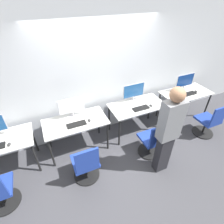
{
  "coord_description": "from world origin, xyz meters",
  "views": [
    {
      "loc": [
        -1.13,
        -2.41,
        2.93
      ],
      "look_at": [
        0.0,
        0.13,
        0.9
      ],
      "focal_mm": 28.0,
      "sensor_mm": 36.0,
      "label": 1
    }
  ],
  "objects_px": {
    "monitor_right": "(134,92)",
    "office_chair_far_right": "(209,123)",
    "office_chair_left": "(86,165)",
    "mouse_right": "(151,105)",
    "keyboard_far_right": "(189,94)",
    "keyboard_left": "(77,124)",
    "monitor_left": "(72,107)",
    "mouse_far_left": "(9,144)",
    "keyboard_right": "(141,108)",
    "person_right": "(168,130)",
    "mouse_left": "(89,120)",
    "monitor_far_right": "(185,82)",
    "mouse_far_right": "(196,91)",
    "office_chair_right": "(152,142)"
  },
  "relations": [
    {
      "from": "mouse_far_left",
      "to": "keyboard_right",
      "type": "relative_size",
      "value": 0.24
    },
    {
      "from": "monitor_far_right",
      "to": "office_chair_far_right",
      "type": "height_order",
      "value": "monitor_far_right"
    },
    {
      "from": "office_chair_right",
      "to": "monitor_far_right",
      "type": "distance_m",
      "value": 1.86
    },
    {
      "from": "mouse_far_left",
      "to": "keyboard_left",
      "type": "relative_size",
      "value": 0.24
    },
    {
      "from": "mouse_far_left",
      "to": "monitor_right",
      "type": "relative_size",
      "value": 0.17
    },
    {
      "from": "monitor_right",
      "to": "mouse_right",
      "type": "distance_m",
      "value": 0.49
    },
    {
      "from": "mouse_left",
      "to": "monitor_far_right",
      "type": "xyz_separation_m",
      "value": [
        2.57,
        0.23,
        0.22
      ]
    },
    {
      "from": "mouse_far_left",
      "to": "office_chair_right",
      "type": "relative_size",
      "value": 0.1
    },
    {
      "from": "mouse_far_left",
      "to": "mouse_right",
      "type": "xyz_separation_m",
      "value": [
        2.84,
        0.01,
        0.0
      ]
    },
    {
      "from": "office_chair_left",
      "to": "office_chair_far_right",
      "type": "relative_size",
      "value": 1.0
    },
    {
      "from": "mouse_left",
      "to": "office_chair_far_right",
      "type": "xyz_separation_m",
      "value": [
        2.62,
        -0.71,
        -0.41
      ]
    },
    {
      "from": "mouse_far_left",
      "to": "office_chair_far_right",
      "type": "distance_m",
      "value": 4.11
    },
    {
      "from": "mouse_right",
      "to": "keyboard_far_right",
      "type": "distance_m",
      "value": 1.16
    },
    {
      "from": "keyboard_left",
      "to": "mouse_far_right",
      "type": "xyz_separation_m",
      "value": [
        3.07,
        0.03,
        0.01
      ]
    },
    {
      "from": "mouse_left",
      "to": "office_chair_left",
      "type": "relative_size",
      "value": 0.1
    },
    {
      "from": "keyboard_far_right",
      "to": "office_chair_far_right",
      "type": "distance_m",
      "value": 0.82
    },
    {
      "from": "mouse_far_left",
      "to": "mouse_left",
      "type": "height_order",
      "value": "same"
    },
    {
      "from": "person_right",
      "to": "keyboard_left",
      "type": "bearing_deg",
      "value": 141.41
    },
    {
      "from": "keyboard_left",
      "to": "keyboard_far_right",
      "type": "xyz_separation_m",
      "value": [
        2.83,
        0.02,
        0.0
      ]
    },
    {
      "from": "keyboard_left",
      "to": "monitor_right",
      "type": "xyz_separation_m",
      "value": [
        1.42,
        0.31,
        0.23
      ]
    },
    {
      "from": "monitor_left",
      "to": "mouse_left",
      "type": "relative_size",
      "value": 5.77
    },
    {
      "from": "monitor_far_right",
      "to": "mouse_right",
      "type": "bearing_deg",
      "value": -166.09
    },
    {
      "from": "mouse_left",
      "to": "office_chair_far_right",
      "type": "relative_size",
      "value": 0.1
    },
    {
      "from": "office_chair_far_right",
      "to": "monitor_far_right",
      "type": "bearing_deg",
      "value": 92.66
    },
    {
      "from": "monitor_left",
      "to": "monitor_right",
      "type": "distance_m",
      "value": 1.42
    },
    {
      "from": "monitor_far_right",
      "to": "mouse_far_right",
      "type": "distance_m",
      "value": 0.39
    },
    {
      "from": "person_right",
      "to": "office_chair_far_right",
      "type": "distance_m",
      "value": 1.73
    },
    {
      "from": "mouse_right",
      "to": "mouse_left",
      "type": "bearing_deg",
      "value": 177.71
    },
    {
      "from": "monitor_left",
      "to": "keyboard_far_right",
      "type": "height_order",
      "value": "monitor_left"
    },
    {
      "from": "mouse_right",
      "to": "keyboard_left",
      "type": "bearing_deg",
      "value": 178.49
    },
    {
      "from": "keyboard_right",
      "to": "office_chair_right",
      "type": "bearing_deg",
      "value": -96.43
    },
    {
      "from": "mouse_right",
      "to": "monitor_far_right",
      "type": "height_order",
      "value": "monitor_far_right"
    },
    {
      "from": "monitor_left",
      "to": "office_chair_left",
      "type": "distance_m",
      "value": 1.15
    },
    {
      "from": "office_chair_right",
      "to": "mouse_far_right",
      "type": "height_order",
      "value": "office_chair_right"
    },
    {
      "from": "mouse_far_right",
      "to": "person_right",
      "type": "bearing_deg",
      "value": -148.73
    },
    {
      "from": "monitor_left",
      "to": "monitor_right",
      "type": "height_order",
      "value": "same"
    },
    {
      "from": "keyboard_left",
      "to": "office_chair_right",
      "type": "relative_size",
      "value": 0.42
    },
    {
      "from": "mouse_left",
      "to": "monitor_far_right",
      "type": "height_order",
      "value": "monitor_far_right"
    },
    {
      "from": "office_chair_left",
      "to": "mouse_right",
      "type": "xyz_separation_m",
      "value": [
        1.73,
        0.63,
        0.41
      ]
    },
    {
      "from": "mouse_far_left",
      "to": "monitor_left",
      "type": "height_order",
      "value": "monitor_left"
    },
    {
      "from": "mouse_far_right",
      "to": "keyboard_left",
      "type": "bearing_deg",
      "value": -179.37
    },
    {
      "from": "mouse_left",
      "to": "office_chair_right",
      "type": "relative_size",
      "value": 0.1
    },
    {
      "from": "monitor_right",
      "to": "keyboard_far_right",
      "type": "bearing_deg",
      "value": -11.69
    },
    {
      "from": "mouse_far_left",
      "to": "keyboard_left",
      "type": "height_order",
      "value": "mouse_far_left"
    },
    {
      "from": "office_chair_right",
      "to": "monitor_left",
      "type": "bearing_deg",
      "value": 144.54
    },
    {
      "from": "office_chair_right",
      "to": "monitor_far_right",
      "type": "height_order",
      "value": "monitor_far_right"
    },
    {
      "from": "mouse_left",
      "to": "keyboard_far_right",
      "type": "xyz_separation_m",
      "value": [
        2.57,
        0.01,
        -0.01
      ]
    },
    {
      "from": "monitor_right",
      "to": "office_chair_far_right",
      "type": "xyz_separation_m",
      "value": [
        1.46,
        -1.01,
        -0.63
      ]
    },
    {
      "from": "keyboard_far_right",
      "to": "person_right",
      "type": "bearing_deg",
      "value": -145.28
    },
    {
      "from": "mouse_left",
      "to": "keyboard_right",
      "type": "relative_size",
      "value": 0.24
    }
  ]
}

